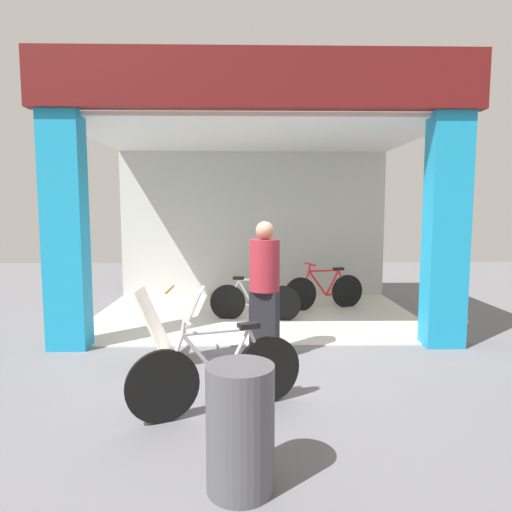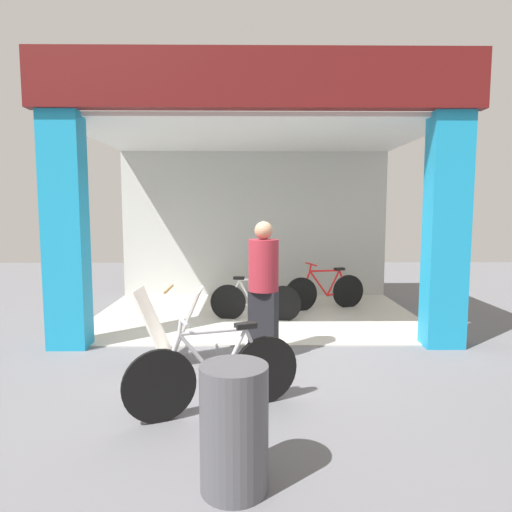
{
  "view_description": "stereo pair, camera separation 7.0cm",
  "coord_description": "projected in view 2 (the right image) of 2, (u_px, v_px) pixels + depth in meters",
  "views": [
    {
      "loc": [
        -0.15,
        -5.95,
        1.88
      ],
      "look_at": [
        0.0,
        0.9,
        1.15
      ],
      "focal_mm": 31.42,
      "sensor_mm": 36.0,
      "label": 1
    },
    {
      "loc": [
        -0.08,
        -5.95,
        1.88
      ],
      "look_at": [
        0.0,
        0.9,
        1.15
      ],
      "focal_mm": 31.42,
      "sensor_mm": 36.0,
      "label": 2
    }
  ],
  "objects": [
    {
      "name": "sandwich_board_sign",
      "position": [
        170.0,
        325.0,
        5.47
      ],
      "size": [
        0.8,
        0.5,
        0.93
      ],
      "color": "silver",
      "rests_on": "ground"
    },
    {
      "name": "shop_facade",
      "position": [
        255.0,
        198.0,
        7.7
      ],
      "size": [
        5.79,
        3.93,
        3.87
      ],
      "color": "beige",
      "rests_on": "ground"
    },
    {
      "name": "bicycle_inside_0",
      "position": [
        255.0,
        301.0,
        7.5
      ],
      "size": [
        1.52,
        0.42,
        0.84
      ],
      "color": "black",
      "rests_on": "ground"
    },
    {
      "name": "bicycle_inside_1",
      "position": [
        325.0,
        291.0,
        8.31
      ],
      "size": [
        1.54,
        0.57,
        0.88
      ],
      "color": "black",
      "rests_on": "ground"
    },
    {
      "name": "trash_bin",
      "position": [
        234.0,
        428.0,
        2.97
      ],
      "size": [
        0.46,
        0.46,
        0.86
      ],
      "primitive_type": "cylinder",
      "color": "#4C4C51",
      "rests_on": "ground"
    },
    {
      "name": "ground_plane",
      "position": [
        257.0,
        347.0,
        6.12
      ],
      "size": [
        19.18,
        19.18,
        0.0
      ],
      "primitive_type": "plane",
      "color": "slate",
      "rests_on": "ground"
    },
    {
      "name": "bicycle_parked_0",
      "position": [
        215.0,
        373.0,
        4.12
      ],
      "size": [
        1.57,
        0.67,
        0.92
      ],
      "color": "black",
      "rests_on": "ground"
    },
    {
      "name": "pedestrian_0",
      "position": [
        263.0,
        288.0,
        5.56
      ],
      "size": [
        0.47,
        0.47,
        1.72
      ],
      "color": "black",
      "rests_on": "ground"
    }
  ]
}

